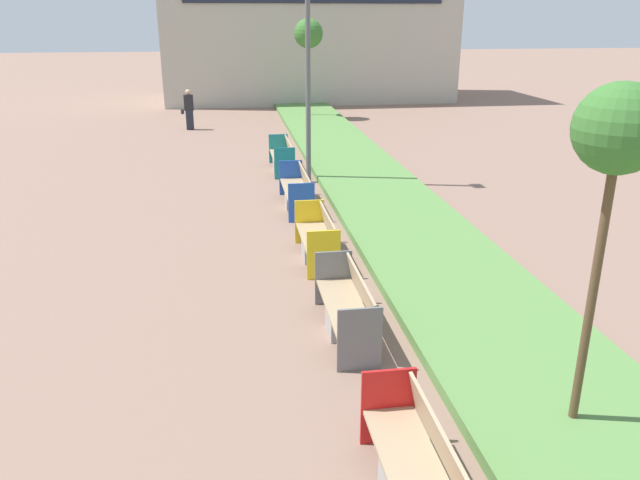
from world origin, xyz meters
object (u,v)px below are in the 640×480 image
sapling_tree_near (618,136)px  pedestrian_walking (189,109)px  bench_yellow_frame (318,242)px  bench_blue_frame (297,193)px  bench_grey_frame (347,311)px  street_lamp_post (308,7)px  bench_teal_frame (283,159)px  bench_red_frame (415,471)px  sapling_tree_far (308,34)px

sapling_tree_near → pedestrian_walking: (-5.39, 21.39, -2.63)m
bench_yellow_frame → bench_blue_frame: 3.61m
bench_grey_frame → street_lamp_post: (0.61, 9.19, 4.43)m
bench_teal_frame → street_lamp_post: bearing=-68.6°
bench_grey_frame → sapling_tree_near: bearing=-51.3°
bench_yellow_frame → street_lamp_post: (0.61, 6.07, 4.43)m
bench_blue_frame → sapling_tree_near: sapling_tree_near is taller
bench_yellow_frame → street_lamp_post: street_lamp_post is taller
bench_blue_frame → pedestrian_walking: 12.39m
bench_blue_frame → sapling_tree_near: size_ratio=0.61×
street_lamp_post → sapling_tree_near: 12.07m
bench_grey_frame → sapling_tree_near: size_ratio=0.54×
bench_teal_frame → bench_blue_frame: bearing=-90.0°
bench_red_frame → bench_blue_frame: size_ratio=0.79×
sapling_tree_far → pedestrian_walking: bearing=-157.1°
pedestrian_walking → sapling_tree_far: bearing=22.9°
sapling_tree_near → sapling_tree_far: (0.00, 23.66, 0.30)m
bench_grey_frame → bench_yellow_frame: size_ratio=1.07×
bench_blue_frame → street_lamp_post: street_lamp_post is taller
pedestrian_walking → bench_blue_frame: bearing=-74.9°
sapling_tree_near → bench_teal_frame: bearing=99.2°
sapling_tree_near → sapling_tree_far: bearing=90.0°
sapling_tree_near → sapling_tree_far: 23.67m
bench_red_frame → street_lamp_post: size_ratio=0.22×
bench_blue_frame → street_lamp_post: size_ratio=0.28×
street_lamp_post → sapling_tree_far: bearing=82.5°
bench_yellow_frame → bench_teal_frame: same height
bench_red_frame → bench_blue_frame: (0.01, 10.28, 0.02)m
bench_red_frame → sapling_tree_near: size_ratio=0.48×
bench_teal_frame → sapling_tree_far: size_ratio=0.50×
bench_grey_frame → sapling_tree_far: bearing=84.1°
bench_red_frame → pedestrian_walking: (-3.22, 22.23, 0.49)m
bench_blue_frame → pedestrian_walking: (-3.23, 11.95, 0.47)m
bench_red_frame → sapling_tree_near: sapling_tree_near is taller
bench_yellow_frame → sapling_tree_near: size_ratio=0.50×
bench_red_frame → sapling_tree_near: (2.17, 0.84, 3.11)m
sapling_tree_far → sapling_tree_near: bearing=-90.0°
bench_yellow_frame → pedestrian_walking: size_ratio=1.21×
street_lamp_post → bench_teal_frame: bearing=111.4°
bench_grey_frame → sapling_tree_near: (2.17, -2.71, 3.10)m
bench_grey_frame → pedestrian_walking: size_ratio=1.30×
bench_grey_frame → bench_teal_frame: (0.00, 10.75, 0.00)m
bench_red_frame → bench_teal_frame: (0.00, 14.30, 0.01)m
bench_yellow_frame → sapling_tree_far: (2.17, 17.84, 3.41)m
bench_yellow_frame → bench_grey_frame: bearing=-90.0°
sapling_tree_far → pedestrian_walking: size_ratio=2.67×
bench_red_frame → street_lamp_post: street_lamp_post is taller
bench_blue_frame → street_lamp_post: (0.61, 2.46, 4.42)m
pedestrian_walking → bench_yellow_frame: bearing=-78.3°
bench_grey_frame → pedestrian_walking: pedestrian_walking is taller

